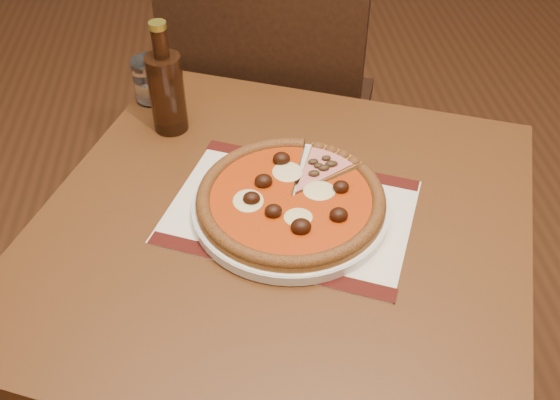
# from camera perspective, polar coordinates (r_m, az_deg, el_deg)

# --- Properties ---
(table) EXTENTS (1.04, 1.04, 0.75)m
(table) POSITION_cam_1_polar(r_m,az_deg,el_deg) (1.11, 0.10, -5.74)
(table) COLOR #572C14
(table) RESTS_ON ground
(chair_far) EXTENTS (0.58, 0.58, 0.98)m
(chair_far) POSITION_cam_1_polar(r_m,az_deg,el_deg) (1.63, -0.66, 8.15)
(chair_far) COLOR black
(chair_far) RESTS_ON ground
(placemat) EXTENTS (0.48, 0.42, 0.00)m
(placemat) POSITION_cam_1_polar(r_m,az_deg,el_deg) (1.05, 0.98, -1.02)
(placemat) COLOR beige
(placemat) RESTS_ON table
(plate) EXTENTS (0.33, 0.33, 0.02)m
(plate) POSITION_cam_1_polar(r_m,az_deg,el_deg) (1.04, 0.99, -0.62)
(plate) COLOR white
(plate) RESTS_ON placemat
(pizza) EXTENTS (0.31, 0.31, 0.04)m
(pizza) POSITION_cam_1_polar(r_m,az_deg,el_deg) (1.03, 0.99, 0.18)
(pizza) COLOR #926223
(pizza) RESTS_ON plate
(ham_slice) EXTENTS (0.13, 0.14, 0.02)m
(ham_slice) POSITION_cam_1_polar(r_m,az_deg,el_deg) (1.10, 4.22, 3.02)
(ham_slice) COLOR #926223
(ham_slice) RESTS_ON plate
(water_glass) EXTENTS (0.10, 0.10, 0.09)m
(water_glass) POSITION_cam_1_polar(r_m,az_deg,el_deg) (1.33, -11.69, 10.71)
(water_glass) COLOR white
(water_glass) RESTS_ON table
(bottle) EXTENTS (0.07, 0.07, 0.22)m
(bottle) POSITION_cam_1_polar(r_m,az_deg,el_deg) (1.21, -10.33, 9.91)
(bottle) COLOR #361B0D
(bottle) RESTS_ON table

